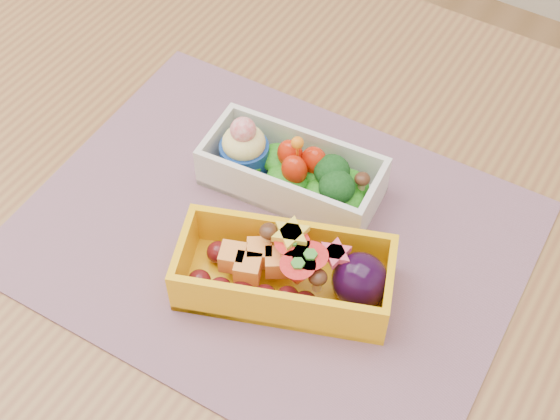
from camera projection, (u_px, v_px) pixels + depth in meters
The scene contains 4 objects.
table at pixel (290, 289), 0.82m from camera, with size 1.20×0.80×0.75m.
placemat at pixel (271, 235), 0.74m from camera, with size 0.46×0.35×0.00m, color gray.
bento_white at pixel (291, 171), 0.76m from camera, with size 0.18×0.09×0.07m.
bento_yellow at pixel (289, 272), 0.68m from camera, with size 0.21×0.15×0.06m.
Camera 1 is at (0.22, -0.38, 1.34)m, focal length 49.52 mm.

